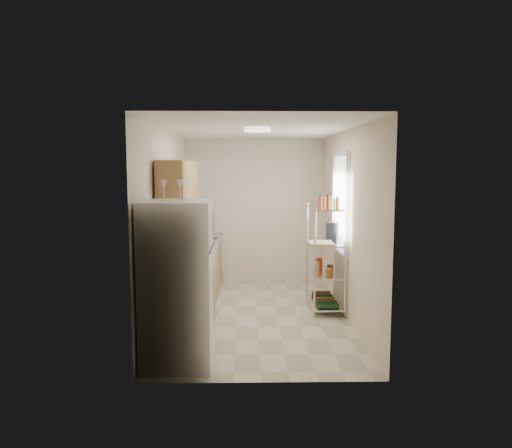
{
  "coord_description": "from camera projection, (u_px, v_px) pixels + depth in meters",
  "views": [
    {
      "loc": [
        -0.15,
        -6.85,
        2.09
      ],
      "look_at": [
        -0.01,
        0.25,
        1.28
      ],
      "focal_mm": 35.0,
      "sensor_mm": 36.0,
      "label": 1
    }
  ],
  "objects": [
    {
      "name": "bakers_rack",
      "position": [
        326.0,
        235.0,
        7.23
      ],
      "size": [
        0.45,
        0.9,
        1.73
      ],
      "color": "silver",
      "rests_on": "ground"
    },
    {
      "name": "wine_glass_b",
      "position": [
        180.0,
        190.0,
        5.24
      ],
      "size": [
        0.08,
        0.08,
        0.22
      ],
      "primitive_type": null,
      "color": "silver",
      "rests_on": "refrigerator"
    },
    {
      "name": "window",
      "position": [
        341.0,
        204.0,
        7.24
      ],
      "size": [
        0.06,
        1.0,
        1.46
      ],
      "primitive_type": "cube",
      "color": "white",
      "rests_on": "room"
    },
    {
      "name": "frying_pan_large",
      "position": [
        190.0,
        244.0,
        7.6
      ],
      "size": [
        0.26,
        0.26,
        0.04
      ],
      "primitive_type": "cylinder",
      "rotation": [
        0.0,
        0.0,
        0.02
      ],
      "color": "black",
      "rests_on": "counter_run"
    },
    {
      "name": "frying_pan_small",
      "position": [
        200.0,
        238.0,
        8.18
      ],
      "size": [
        0.22,
        0.22,
        0.04
      ],
      "primitive_type": "cylinder",
      "rotation": [
        0.0,
        0.0,
        -0.03
      ],
      "color": "black",
      "rests_on": "counter_run"
    },
    {
      "name": "ceiling_dome",
      "position": [
        258.0,
        130.0,
        6.46
      ],
      "size": [
        0.34,
        0.34,
        0.05
      ],
      "primitive_type": "cylinder",
      "color": "white",
      "rests_on": "room"
    },
    {
      "name": "espresso_machine",
      "position": [
        331.0,
        230.0,
        7.56
      ],
      "size": [
        0.18,
        0.25,
        0.27
      ],
      "primitive_type": "cube",
      "rotation": [
        0.0,
        0.0,
        -0.14
      ],
      "color": "black",
      "rests_on": "bakers_rack"
    },
    {
      "name": "upper_cabinets",
      "position": [
        181.0,
        187.0,
        6.92
      ],
      "size": [
        0.33,
        2.2,
        0.72
      ],
      "primitive_type": "cube",
      "color": "#B6824D",
      "rests_on": "room"
    },
    {
      "name": "room",
      "position": [
        257.0,
        224.0,
        6.9
      ],
      "size": [
        2.52,
        4.42,
        2.62
      ],
      "color": "beige",
      "rests_on": "ground"
    },
    {
      "name": "wine_glass_a",
      "position": [
        164.0,
        190.0,
        5.15
      ],
      "size": [
        0.08,
        0.08,
        0.21
      ],
      "primitive_type": null,
      "color": "silver",
      "rests_on": "refrigerator"
    },
    {
      "name": "storage_bag",
      "position": [
        319.0,
        263.0,
        7.62
      ],
      "size": [
        0.1,
        0.13,
        0.14
      ],
      "primitive_type": "cube",
      "rotation": [
        0.0,
        0.0,
        -0.12
      ],
      "color": "#A02413",
      "rests_on": "bakers_rack"
    },
    {
      "name": "rice_cooker",
      "position": [
        194.0,
        239.0,
        7.51
      ],
      "size": [
        0.27,
        0.27,
        0.22
      ],
      "primitive_type": "cylinder",
      "color": "white",
      "rests_on": "counter_run"
    },
    {
      "name": "counter_run",
      "position": [
        195.0,
        278.0,
        7.41
      ],
      "size": [
        0.63,
        3.51,
        0.9
      ],
      "color": "#B6824D",
      "rests_on": "ground"
    },
    {
      "name": "refrigerator",
      "position": [
        178.0,
        284.0,
        5.22
      ],
      "size": [
        0.72,
        0.72,
        1.74
      ],
      "primitive_type": "cube",
      "color": "white",
      "rests_on": "ground"
    },
    {
      "name": "range_hood",
      "position": [
        192.0,
        212.0,
        7.76
      ],
      "size": [
        0.5,
        0.6,
        0.12
      ],
      "primitive_type": "cube",
      "color": "#B7BABC",
      "rests_on": "room"
    },
    {
      "name": "cutting_board",
      "position": [
        321.0,
        243.0,
        7.0
      ],
      "size": [
        0.35,
        0.45,
        0.03
      ],
      "primitive_type": "cube",
      "rotation": [
        0.0,
        0.0,
        -0.03
      ],
      "color": "tan",
      "rests_on": "bakers_rack"
    }
  ]
}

